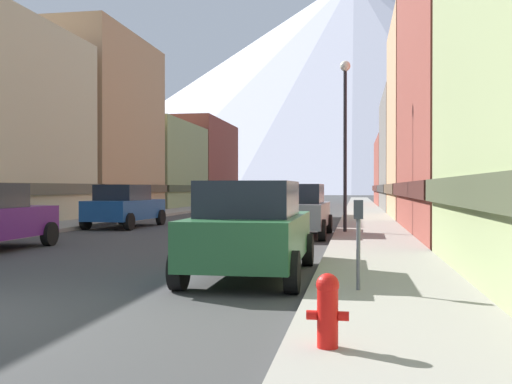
{
  "coord_description": "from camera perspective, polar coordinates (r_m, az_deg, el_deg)",
  "views": [
    {
      "loc": [
        5.71,
        -6.04,
        1.66
      ],
      "look_at": [
        -0.81,
        31.76,
        1.37
      ],
      "focal_mm": 40.61,
      "sensor_mm": 36.0,
      "label": 1
    }
  ],
  "objects": [
    {
      "name": "parking_meter_near",
      "position": [
        8.69,
        10.05,
        -3.85
      ],
      "size": [
        0.14,
        0.1,
        1.33
      ],
      "color": "#595960",
      "rests_on": "sidewalk_right"
    },
    {
      "name": "storefront_left_4",
      "position": [
        60.29,
        -6.21,
        2.74
      ],
      "size": [
        7.08,
        13.34,
        8.47
      ],
      "color": "brown",
      "rests_on": "ground"
    },
    {
      "name": "mountain_backdrop",
      "position": [
        270.18,
        9.6,
        10.48
      ],
      "size": [
        276.62,
        276.62,
        97.55
      ],
      "primitive_type": "cone",
      "color": "silver",
      "rests_on": "ground"
    },
    {
      "name": "car_right_0",
      "position": [
        10.77,
        -0.45,
        -3.63
      ],
      "size": [
        2.09,
        4.41,
        1.78
      ],
      "color": "#265933",
      "rests_on": "ground"
    },
    {
      "name": "storefront_right_4",
      "position": [
        53.12,
        15.02,
        1.76
      ],
      "size": [
        6.39,
        12.45,
        6.03
      ],
      "color": "brown",
      "rests_on": "ground"
    },
    {
      "name": "car_left_1",
      "position": [
        24.78,
        -12.8,
        -1.34
      ],
      "size": [
        2.22,
        4.47,
        1.78
      ],
      "color": "#19478C",
      "rests_on": "ground"
    },
    {
      "name": "fire_hydrant_near",
      "position": [
        5.61,
        7.07,
        -11.26
      ],
      "size": [
        0.4,
        0.22,
        0.7
      ],
      "color": "red",
      "rests_on": "sidewalk_right"
    },
    {
      "name": "car_right_1",
      "position": [
        19.67,
        4.21,
        -1.79
      ],
      "size": [
        2.13,
        4.43,
        1.78
      ],
      "color": "slate",
      "rests_on": "ground"
    },
    {
      "name": "storefront_left_2",
      "position": [
        37.86,
        -16.3,
        5.99
      ],
      "size": [
        7.0,
        10.2,
        11.02
      ],
      "color": "tan",
      "rests_on": "ground"
    },
    {
      "name": "storefront_right_3",
      "position": [
        41.44,
        19.13,
        3.44
      ],
      "size": [
        10.15,
        10.78,
        8.0
      ],
      "color": "#66605B",
      "rests_on": "ground"
    },
    {
      "name": "storefront_right_2",
      "position": [
        31.49,
        18.68,
        6.4
      ],
      "size": [
        6.38,
        8.03,
        10.24
      ],
      "color": "tan",
      "rests_on": "ground"
    },
    {
      "name": "sidewalk_left",
      "position": [
        42.77,
        -6.46,
        -1.69
      ],
      "size": [
        2.5,
        100.0,
        0.15
      ],
      "primitive_type": "cube",
      "color": "gray",
      "rests_on": "ground"
    },
    {
      "name": "streetlamp_right",
      "position": [
        20.2,
        8.77,
        7.04
      ],
      "size": [
        0.36,
        0.36,
        5.86
      ],
      "color": "black",
      "rests_on": "sidewalk_right"
    },
    {
      "name": "sidewalk_right",
      "position": [
        41.07,
        10.54,
        -1.78
      ],
      "size": [
        2.5,
        100.0,
        0.15
      ],
      "primitive_type": "cube",
      "color": "gray",
      "rests_on": "ground"
    },
    {
      "name": "storefront_left_3",
      "position": [
        48.71,
        -11.93,
        2.4
      ],
      "size": [
        9.91,
        11.48,
        6.94
      ],
      "color": "#8C9966",
      "rests_on": "ground"
    }
  ]
}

